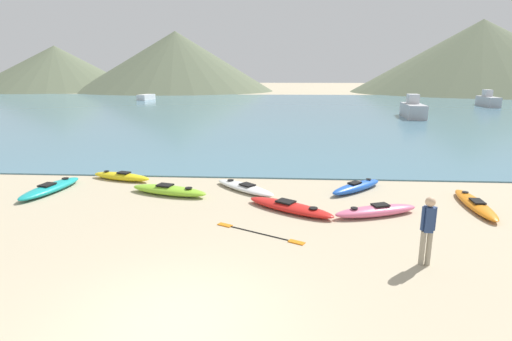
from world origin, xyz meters
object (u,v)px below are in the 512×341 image
person_near_foreground (428,227)px  moored_boat_0 (146,97)px  kayak_on_sand_5 (475,204)px  moored_boat_1 (413,109)px  kayak_on_sand_4 (245,187)px  moored_boat_2 (488,100)px  kayak_on_sand_6 (290,207)px  kayak_on_sand_3 (376,211)px  kayak_on_sand_1 (357,187)px  kayak_on_sand_2 (169,190)px  loose_paddle (259,233)px  kayak_on_sand_7 (51,188)px  kayak_on_sand_0 (121,176)px

person_near_foreground → moored_boat_0: 64.60m
kayak_on_sand_5 → moored_boat_1: 29.28m
kayak_on_sand_4 → moored_boat_2: (29.29, 42.50, 0.70)m
moored_boat_1 → kayak_on_sand_6: bearing=-113.7°
kayak_on_sand_3 → person_near_foreground: size_ratio=1.74×
person_near_foreground → moored_boat_1: size_ratio=0.28×
kayak_on_sand_1 → kayak_on_sand_6: kayak_on_sand_1 is taller
moored_boat_0 → kayak_on_sand_5: bearing=-61.4°
kayak_on_sand_1 → moored_boat_1: moored_boat_1 is taller
kayak_on_sand_1 → kayak_on_sand_5: bearing=-25.7°
kayak_on_sand_2 → loose_paddle: 4.97m
kayak_on_sand_2 → moored_boat_1: 32.66m
kayak_on_sand_6 → moored_boat_0: bearing=113.1°
kayak_on_sand_6 → kayak_on_sand_7: (-8.97, 1.55, 0.02)m
kayak_on_sand_2 → moored_boat_1: moored_boat_1 is taller
kayak_on_sand_1 → moored_boat_2: size_ratio=0.39×
kayak_on_sand_5 → kayak_on_sand_0: bearing=168.4°
kayak_on_sand_2 → moored_boat_1: size_ratio=0.54×
kayak_on_sand_1 → moored_boat_0: size_ratio=0.60×
loose_paddle → kayak_on_sand_7: bearing=156.6°
kayak_on_sand_7 → person_near_foreground: 13.12m
kayak_on_sand_2 → kayak_on_sand_3: size_ratio=1.09×
moored_boat_1 → moored_boat_2: 21.40m
kayak_on_sand_0 → moored_boat_0: bearing=107.8°
kayak_on_sand_7 → moored_boat_1: 35.26m
kayak_on_sand_0 → person_near_foreground: person_near_foreground is taller
kayak_on_sand_0 → kayak_on_sand_5: kayak_on_sand_0 is taller
kayak_on_sand_0 → kayak_on_sand_1: size_ratio=1.17×
kayak_on_sand_2 → kayak_on_sand_6: (4.43, -1.53, -0.03)m
kayak_on_sand_0 → kayak_on_sand_7: same height
moored_boat_0 → kayak_on_sand_3: bearing=-64.6°
kayak_on_sand_3 → moored_boat_2: (24.91, 44.99, 0.67)m
moored_boat_1 → loose_paddle: (-13.73, -31.19, -0.85)m
kayak_on_sand_1 → person_near_foreground: size_ratio=1.45×
kayak_on_sand_3 → kayak_on_sand_7: bearing=171.2°
kayak_on_sand_5 → moored_boat_2: 48.94m
kayak_on_sand_0 → kayak_on_sand_1: 9.62m
kayak_on_sand_4 → kayak_on_sand_5: kayak_on_sand_5 is taller
kayak_on_sand_4 → moored_boat_0: bearing=112.5°
kayak_on_sand_0 → kayak_on_sand_3: 10.38m
kayak_on_sand_7 → moored_boat_0: 55.68m
kayak_on_sand_0 → kayak_on_sand_7: bearing=-136.3°
kayak_on_sand_2 → loose_paddle: kayak_on_sand_2 is taller
person_near_foreground → kayak_on_sand_4: bearing=129.4°
kayak_on_sand_6 → moored_boat_0: moored_boat_0 is taller
kayak_on_sand_2 → moored_boat_0: 57.06m
kayak_on_sand_4 → kayak_on_sand_7: bearing=-174.7°
kayak_on_sand_5 → loose_paddle: bearing=-159.1°
kayak_on_sand_0 → loose_paddle: bearing=-41.5°
kayak_on_sand_2 → kayak_on_sand_6: bearing=-19.0°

